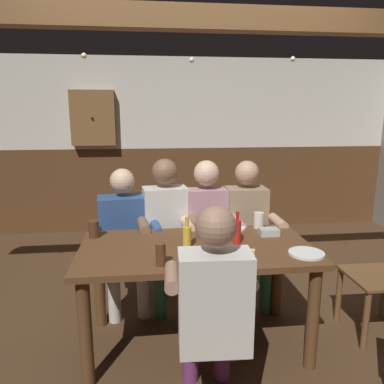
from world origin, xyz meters
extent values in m
plane|color=#4C331E|center=(0.00, 0.00, 0.00)|extent=(7.31, 7.31, 0.00)
cube|color=silver|center=(0.00, 2.88, 1.73)|extent=(6.09, 0.12, 1.19)
cube|color=brown|center=(0.00, 2.88, 0.57)|extent=(6.09, 0.12, 1.14)
cube|color=brown|center=(0.00, 0.45, 2.25)|extent=(5.48, 0.14, 0.16)
cube|color=brown|center=(0.00, 0.12, 0.72)|extent=(1.57, 0.82, 0.04)
cylinder|color=brown|center=(-0.70, -0.21, 0.35)|extent=(0.08, 0.08, 0.70)
cylinder|color=brown|center=(0.70, -0.21, 0.35)|extent=(0.08, 0.08, 0.70)
cylinder|color=brown|center=(-0.70, 0.45, 0.35)|extent=(0.08, 0.08, 0.70)
cylinder|color=brown|center=(0.70, 0.45, 0.35)|extent=(0.08, 0.08, 0.70)
cube|color=#2D4C84|center=(-0.53, 0.83, 0.70)|extent=(0.44, 0.29, 0.48)
sphere|color=beige|center=(-0.53, 0.83, 1.07)|extent=(0.20, 0.20, 0.20)
cylinder|color=silver|center=(-0.40, 0.71, 0.48)|extent=(0.18, 0.40, 0.13)
cylinder|color=silver|center=(-0.63, 0.69, 0.48)|extent=(0.18, 0.40, 0.13)
cylinder|color=silver|center=(-0.38, 0.52, 0.21)|extent=(0.10, 0.10, 0.42)
cylinder|color=silver|center=(-0.60, 0.49, 0.21)|extent=(0.10, 0.10, 0.42)
cylinder|color=#2D4C84|center=(-0.26, 0.60, 0.72)|extent=(0.11, 0.29, 0.08)
cylinder|color=beige|center=(-0.73, 0.55, 0.72)|extent=(0.11, 0.29, 0.08)
cube|color=silver|center=(-0.18, 0.83, 0.73)|extent=(0.39, 0.27, 0.55)
sphere|color=brown|center=(-0.18, 0.83, 1.14)|extent=(0.21, 0.21, 0.21)
cylinder|color=#33724C|center=(-0.06, 0.72, 0.48)|extent=(0.17, 0.38, 0.13)
cylinder|color=#33724C|center=(-0.26, 0.69, 0.48)|extent=(0.17, 0.38, 0.13)
cylinder|color=#33724C|center=(-0.04, 0.53, 0.21)|extent=(0.10, 0.10, 0.42)
cylinder|color=#33724C|center=(-0.24, 0.51, 0.21)|extent=(0.10, 0.10, 0.42)
cylinder|color=brown|center=(0.07, 0.61, 0.76)|extent=(0.11, 0.29, 0.08)
cylinder|color=brown|center=(-0.36, 0.56, 0.76)|extent=(0.11, 0.29, 0.08)
cube|color=#B78493|center=(0.18, 0.83, 0.72)|extent=(0.36, 0.22, 0.52)
sphere|color=beige|center=(0.18, 0.83, 1.12)|extent=(0.22, 0.22, 0.22)
cylinder|color=#6B2D66|center=(0.28, 0.69, 0.48)|extent=(0.16, 0.41, 0.13)
cylinder|color=#6B2D66|center=(0.09, 0.68, 0.48)|extent=(0.16, 0.41, 0.13)
cylinder|color=#6B2D66|center=(0.29, 0.49, 0.21)|extent=(0.10, 0.10, 0.42)
cylinder|color=#6B2D66|center=(0.11, 0.48, 0.21)|extent=(0.10, 0.10, 0.42)
cylinder|color=#B78493|center=(0.39, 0.61, 0.75)|extent=(0.10, 0.28, 0.08)
cylinder|color=beige|center=(-0.01, 0.58, 0.75)|extent=(0.10, 0.28, 0.08)
cube|color=#997F60|center=(0.53, 0.83, 0.72)|extent=(0.35, 0.24, 0.53)
sphere|color=tan|center=(0.53, 0.83, 1.12)|extent=(0.21, 0.21, 0.21)
cylinder|color=#33724C|center=(0.62, 0.69, 0.48)|extent=(0.13, 0.41, 0.13)
cylinder|color=#33724C|center=(0.43, 0.69, 0.48)|extent=(0.13, 0.41, 0.13)
cylinder|color=#33724C|center=(0.62, 0.49, 0.21)|extent=(0.10, 0.10, 0.42)
cylinder|color=#33724C|center=(0.43, 0.49, 0.21)|extent=(0.10, 0.10, 0.42)
cylinder|color=tan|center=(0.73, 0.57, 0.75)|extent=(0.08, 0.28, 0.08)
cylinder|color=#997F60|center=(0.32, 0.57, 0.75)|extent=(0.08, 0.28, 0.08)
cube|color=silver|center=(0.00, -0.59, 0.72)|extent=(0.37, 0.22, 0.51)
sphere|color=#9E755B|center=(0.00, -0.59, 1.10)|extent=(0.20, 0.20, 0.20)
cylinder|color=#6B2D66|center=(-0.09, -0.43, 0.48)|extent=(0.15, 0.41, 0.13)
cylinder|color=#6B2D66|center=(0.11, -0.44, 0.48)|extent=(0.15, 0.41, 0.13)
cylinder|color=#6B2D66|center=(-0.08, -0.23, 0.21)|extent=(0.10, 0.10, 0.42)
cylinder|color=#6B2D66|center=(0.12, -0.24, 0.21)|extent=(0.10, 0.10, 0.42)
cylinder|color=#9E755B|center=(-0.20, -0.34, 0.74)|extent=(0.09, 0.28, 0.08)
cylinder|color=silver|center=(0.22, -0.36, 0.74)|extent=(0.09, 0.28, 0.08)
cube|color=brown|center=(1.35, 0.11, 0.45)|extent=(0.44, 0.44, 0.02)
cylinder|color=brown|center=(1.15, -0.08, 0.22)|extent=(0.04, 0.04, 0.44)
cylinder|color=brown|center=(1.16, 0.30, 0.22)|extent=(0.04, 0.04, 0.44)
cylinder|color=brown|center=(1.54, 0.30, 0.22)|extent=(0.04, 0.04, 0.44)
cylinder|color=#F9E08C|center=(0.30, -0.19, 0.78)|extent=(0.04, 0.04, 0.08)
cube|color=#B2B7BC|center=(0.56, 0.29, 0.77)|extent=(0.14, 0.10, 0.05)
cylinder|color=white|center=(0.68, -0.11, 0.75)|extent=(0.23, 0.23, 0.01)
cylinder|color=white|center=(0.32, 0.47, 0.75)|extent=(0.21, 0.21, 0.01)
cylinder|color=red|center=(0.28, 0.14, 0.82)|extent=(0.05, 0.05, 0.17)
cylinder|color=red|center=(0.28, 0.14, 0.94)|extent=(0.02, 0.02, 0.06)
cylinder|color=gold|center=(-0.07, 0.11, 0.81)|extent=(0.06, 0.06, 0.14)
cylinder|color=gold|center=(-0.07, 0.11, 0.92)|extent=(0.03, 0.03, 0.07)
cylinder|color=#4C2D19|center=(-0.71, 0.39, 0.80)|extent=(0.08, 0.08, 0.12)
cylinder|color=white|center=(0.54, 0.47, 0.80)|extent=(0.08, 0.08, 0.12)
cylinder|color=gold|center=(0.12, 0.18, 0.82)|extent=(0.06, 0.06, 0.15)
cylinder|color=white|center=(0.10, -0.19, 0.82)|extent=(0.07, 0.07, 0.15)
cylinder|color=#4C2D19|center=(-0.25, -0.17, 0.81)|extent=(0.06, 0.06, 0.14)
cube|color=brown|center=(-1.01, 2.75, 1.55)|extent=(0.56, 0.12, 0.70)
sphere|color=black|center=(-1.01, 2.68, 1.55)|extent=(0.03, 0.03, 0.03)
sphere|color=#F9EAB2|center=(-0.71, 0.40, 1.99)|extent=(0.04, 0.04, 0.04)
sphere|color=#F9EAB2|center=(0.00, 0.40, 1.97)|extent=(0.04, 0.04, 0.04)
sphere|color=#F9EAB2|center=(0.71, 0.40, 1.99)|extent=(0.04, 0.04, 0.04)
camera|label=1|loc=(-0.31, -2.24, 1.64)|focal=34.80mm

